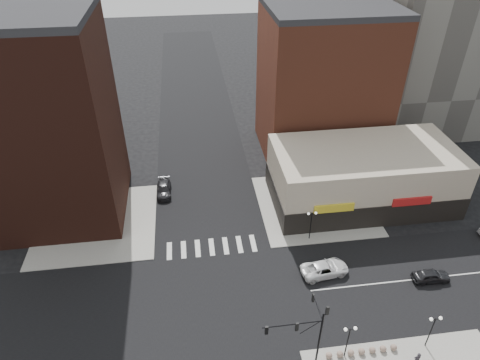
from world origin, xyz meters
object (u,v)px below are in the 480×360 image
object	(u,v)px
traffic_signal	(309,326)
dark_sedan_east	(431,276)
white_suv	(325,269)
street_lamp_se_a	(349,335)
street_lamp_se_b	(434,324)
pedestrian	(417,359)
dark_sedan_north	(164,189)
street_lamp_ne	(312,219)

from	to	relation	value
traffic_signal	dark_sedan_east	world-z (taller)	traffic_signal
white_suv	street_lamp_se_a	bearing A→B (deg)	165.62
traffic_signal	street_lamp_se_b	xyz separation A→B (m)	(11.76, -0.17, -1.67)
traffic_signal	pedestrian	distance (m)	10.77
dark_sedan_east	dark_sedan_north	bearing A→B (deg)	57.74
street_lamp_se_b	dark_sedan_north	world-z (taller)	street_lamp_se_b
dark_sedan_north	pedestrian	world-z (taller)	pedestrian
street_lamp_se_a	street_lamp_se_b	distance (m)	8.00
traffic_signal	street_lamp_se_a	size ratio (longest dim) A/B	1.87
street_lamp_ne	pedestrian	xyz separation A→B (m)	(5.06, -17.81, -2.27)
white_suv	dark_sedan_east	distance (m)	11.64
dark_sedan_east	street_lamp_ne	bearing A→B (deg)	56.69
street_lamp_se_b	pedestrian	size ratio (longest dim) A/B	2.31
dark_sedan_north	white_suv	bearing A→B (deg)	-44.11
street_lamp_se_a	street_lamp_ne	world-z (taller)	same
street_lamp_se_b	white_suv	world-z (taller)	street_lamp_se_b
dark_sedan_north	pedestrian	distance (m)	37.69
street_lamp_ne	pedestrian	size ratio (longest dim) A/B	2.31
white_suv	dark_sedan_north	bearing A→B (deg)	37.67
traffic_signal	dark_sedan_north	xyz separation A→B (m)	(-13.15, 27.90, -4.26)
street_lamp_se_a	white_suv	distance (m)	10.64
traffic_signal	dark_sedan_east	distance (m)	18.46
street_lamp_se_b	white_suv	xyz separation A→B (m)	(-6.82, 10.26, -2.54)
traffic_signal	pedestrian	size ratio (longest dim) A/B	4.32
traffic_signal	dark_sedan_east	xyz separation A→B (m)	(16.30, 7.54, -4.26)
white_suv	dark_sedan_north	distance (m)	25.39
dark_sedan_north	street_lamp_se_b	bearing A→B (deg)	-47.98
street_lamp_ne	street_lamp_se_b	bearing A→B (deg)	-66.37
street_lamp_se_a	street_lamp_se_b	xyz separation A→B (m)	(8.00, 0.00, 0.00)
street_lamp_se_a	dark_sedan_east	bearing A→B (deg)	31.58
white_suv	dark_sedan_east	bearing A→B (deg)	-110.48
street_lamp_se_b	white_suv	size ratio (longest dim) A/B	0.77
street_lamp_se_a	dark_sedan_east	size ratio (longest dim) A/B	1.01
street_lamp_se_a	street_lamp_ne	size ratio (longest dim) A/B	1.00
street_lamp_se_a	dark_sedan_north	world-z (taller)	street_lamp_se_a
dark_sedan_north	pedestrian	xyz separation A→B (m)	(22.98, -29.88, 0.31)
dark_sedan_north	pedestrian	size ratio (longest dim) A/B	2.70
pedestrian	street_lamp_se_b	bearing A→B (deg)	-138.92
traffic_signal	street_lamp_se_a	world-z (taller)	traffic_signal
traffic_signal	pedestrian	xyz separation A→B (m)	(9.83, -1.98, -3.94)
traffic_signal	pedestrian	world-z (taller)	traffic_signal
dark_sedan_east	street_lamp_se_b	bearing A→B (deg)	151.89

